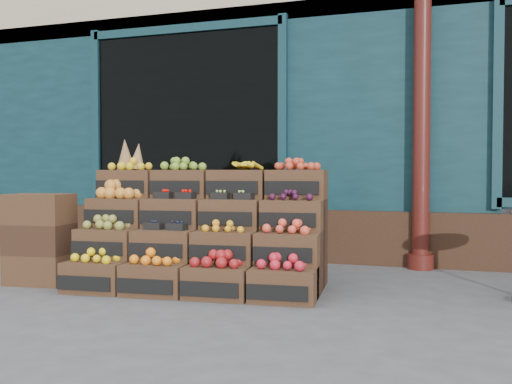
% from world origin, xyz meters
% --- Properties ---
extents(ground, '(60.00, 60.00, 0.00)m').
position_xyz_m(ground, '(0.00, 0.00, 0.00)').
color(ground, '#4C4C4F').
rests_on(ground, ground).
extents(shop_facade, '(12.00, 6.24, 4.80)m').
position_xyz_m(shop_facade, '(0.00, 5.11, 2.40)').
color(shop_facade, '#0F2C33').
rests_on(shop_facade, ground).
extents(crate_display, '(2.25, 1.24, 1.36)m').
position_xyz_m(crate_display, '(-0.64, 0.49, 0.42)').
color(crate_display, '#402919').
rests_on(crate_display, ground).
extents(spare_crates, '(0.59, 0.44, 0.83)m').
position_xyz_m(spare_crates, '(-2.11, 0.12, 0.42)').
color(spare_crates, '#402919').
rests_on(spare_crates, ground).
extents(shopkeeper, '(0.94, 0.80, 2.18)m').
position_xyz_m(shopkeeper, '(-1.67, 2.79, 1.09)').
color(shopkeeper, '#185724').
rests_on(shopkeeper, ground).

